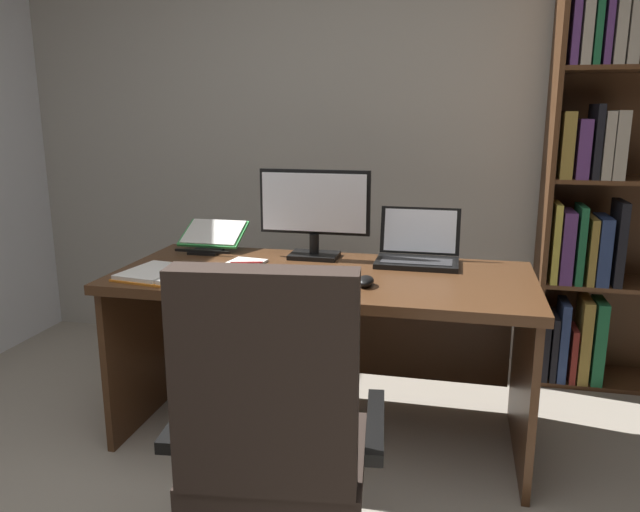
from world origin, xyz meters
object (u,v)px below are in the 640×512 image
office_chair (274,460)px  notepad (242,264)px  bookshelf (613,188)px  pen (247,262)px  keyboard (290,279)px  computer_mouse (366,281)px  monitor (314,213)px  reading_stand_with_book (212,236)px  desk (327,311)px  laptop (418,252)px  open_binder (175,275)px

office_chair → notepad: office_chair is taller
bookshelf → pen: bearing=-153.7°
keyboard → pen: (-0.25, 0.20, 0.00)m
bookshelf → computer_mouse: size_ratio=20.32×
monitor → reading_stand_with_book: size_ratio=1.69×
bookshelf → monitor: bearing=-156.7°
desk → office_chair: size_ratio=1.69×
laptop → open_binder: 1.05m
desk → open_binder: 0.67m
bookshelf → reading_stand_with_book: bookshelf is taller
monitor → open_binder: bearing=-135.2°
office_chair → laptop: 1.28m
keyboard → notepad: 0.34m
keyboard → pen: 0.33m
office_chair → pen: 1.11m
bookshelf → laptop: bookshelf is taller
laptop → reading_stand_with_book: bearing=176.8°
office_chair → notepad: bearing=107.4°
desk → pen: 0.41m
laptop → reading_stand_with_book: size_ratio=1.19×
notepad → reading_stand_with_book: bearing=132.7°
computer_mouse → notepad: 0.61m
monitor → computer_mouse: bearing=-54.3°
desk → reading_stand_with_book: (-0.62, 0.24, 0.26)m
monitor → desk: bearing=-62.0°
office_chair → notepad: (-0.44, 0.98, 0.31)m
bookshelf → desk: bearing=-148.8°
desk → keyboard: bearing=-112.3°
desk → bookshelf: 1.57m
computer_mouse → reading_stand_with_book: reading_stand_with_book is taller
bookshelf → reading_stand_with_book: bearing=-164.3°
laptop → open_binder: (-0.94, -0.47, -0.04)m
keyboard → reading_stand_with_book: reading_stand_with_book is taller
bookshelf → pen: bookshelf is taller
office_chair → reading_stand_with_book: office_chair is taller
open_binder → monitor: bearing=53.7°
laptop → pen: size_ratio=2.55×
notepad → pen: (0.02, 0.00, 0.01)m
laptop → office_chair: bearing=-104.4°
monitor → keyboard: bearing=-90.0°
reading_stand_with_book → open_binder: 0.53m
laptop → pen: (-0.72, -0.21, -0.04)m
reading_stand_with_book → open_binder: reading_stand_with_book is taller
computer_mouse → open_binder: 0.77m
bookshelf → keyboard: size_ratio=5.03×
keyboard → computer_mouse: 0.30m
desk → monitor: size_ratio=3.40×
monitor → keyboard: (-0.00, -0.42, -0.19)m
reading_stand_with_book → keyboard: bearing=-42.2°
notepad → pen: size_ratio=1.50×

